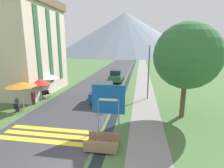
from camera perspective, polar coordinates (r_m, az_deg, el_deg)
name	(u,v)px	position (r m, az deg, el deg)	size (l,w,h in m)	color
ground_plane	(120,81)	(26.56, 2.52, 1.07)	(160.00, 160.00, 0.00)	#476B38
road	(114,71)	(36.66, 0.50, 4.31)	(6.40, 60.00, 0.01)	#38383D
footpath	(143,72)	(36.24, 10.10, 4.02)	(2.20, 60.00, 0.01)	gray
drainage_channel	(131,71)	(36.28, 6.30, 4.14)	(0.60, 60.00, 0.00)	black
crosswalk_marking	(46,135)	(11.78, -20.85, -15.19)	(5.44, 1.84, 0.01)	yellow
mountain_distant	(125,34)	(102.11, 4.35, 16.03)	(77.66, 77.66, 22.68)	gray
hotel_building	(26,43)	(21.76, -26.20, 11.94)	(5.99, 8.68, 10.22)	beige
road_sign	(108,103)	(10.54, -1.19, -6.15)	(2.00, 0.11, 3.05)	gray
footbridge	(102,144)	(9.73, -3.29, -19.09)	(1.70, 1.10, 0.65)	#846647
parked_car_near	(103,92)	(16.93, -2.80, -2.52)	(1.95, 4.04, 1.82)	navy
parked_car_far	(117,76)	(25.76, 1.49, 2.77)	(1.84, 4.43, 1.82)	#28663D
cafe_chair_nearest	(17,108)	(15.77, -28.53, -6.77)	(0.40, 0.40, 0.85)	black
cafe_chair_far_right	(48,93)	(19.06, -20.29, -2.81)	(0.40, 0.40, 0.85)	black
cafe_chair_far_left	(44,94)	(18.85, -21.18, -3.05)	(0.40, 0.40, 0.85)	black
cafe_umbrella_front_orange	(21,84)	(16.07, -27.51, -0.08)	(2.38, 2.38, 2.38)	#B7B2A8
cafe_umbrella_middle_red	(40,82)	(18.08, -22.54, 0.73)	(1.96, 1.96, 2.16)	#B7B2A8
cafe_umbrella_rear_white	(48,76)	(19.96, -20.16, 2.42)	(2.30, 2.30, 2.29)	#B7B2A8
person_seated_near	(17,104)	(16.18, -28.60, -5.67)	(0.32, 0.32, 1.24)	#282833
person_seated_far	(33,97)	(17.53, -24.30, -3.84)	(0.32, 0.32, 1.27)	#282833
streetlamp	(149,67)	(17.54, 11.92, 5.38)	(0.28, 0.28, 5.43)	#515156
tree_by_path	(187,56)	(13.61, 23.29, 8.40)	(4.73, 4.73, 6.94)	brown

